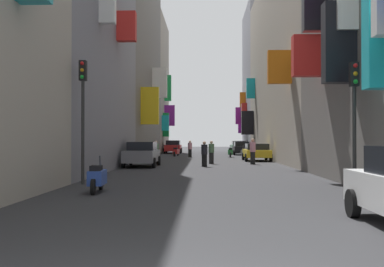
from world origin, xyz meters
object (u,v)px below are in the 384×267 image
(parked_car_black, at_px, (241,148))
(traffic_light_near_corner, at_px, (83,100))
(parked_car_green, at_px, (239,147))
(scooter_black, at_px, (244,153))
(parked_car_yellow, at_px, (257,152))
(parked_car_red, at_px, (173,147))
(scooter_red, at_px, (176,152))
(pedestrian_mid_street, at_px, (156,152))
(traffic_light_far_corner, at_px, (354,103))
(pedestrian_crossing, at_px, (211,152))
(parked_car_grey, at_px, (142,154))
(pedestrian_near_right, at_px, (190,149))
(scooter_blue, at_px, (97,178))
(scooter_green, at_px, (230,152))
(pedestrian_near_left, at_px, (253,152))
(pedestrian_far_away, at_px, (204,154))

(parked_car_black, relative_size, traffic_light_near_corner, 0.96)
(parked_car_green, height_order, scooter_black, parked_car_green)
(parked_car_yellow, relative_size, parked_car_red, 0.99)
(scooter_red, distance_m, pedestrian_mid_street, 14.10)
(traffic_light_far_corner, bearing_deg, pedestrian_crossing, 103.83)
(parked_car_grey, distance_m, pedestrian_mid_street, 3.08)
(parked_car_black, distance_m, pedestrian_near_right, 9.32)
(traffic_light_far_corner, bearing_deg, traffic_light_near_corner, 164.60)
(scooter_blue, distance_m, pedestrian_mid_street, 16.99)
(parked_car_red, relative_size, traffic_light_far_corner, 1.03)
(pedestrian_mid_street, bearing_deg, parked_car_grey, -100.12)
(parked_car_green, distance_m, pedestrian_near_right, 15.95)
(parked_car_green, xyz_separation_m, scooter_red, (-6.92, -12.13, -0.30))
(parked_car_grey, distance_m, pedestrian_near_right, 14.49)
(traffic_light_far_corner, bearing_deg, parked_car_yellow, 91.83)
(scooter_blue, xyz_separation_m, pedestrian_mid_street, (0.09, 16.99, 0.32))
(scooter_green, height_order, scooter_black, same)
(parked_car_red, bearing_deg, scooter_blue, -89.50)
(parked_car_grey, height_order, parked_car_yellow, parked_car_grey)
(parked_car_black, xyz_separation_m, pedestrian_near_left, (-0.72, -19.29, 0.10))
(pedestrian_near_right, relative_size, pedestrian_mid_street, 0.98)
(pedestrian_near_right, bearing_deg, traffic_light_near_corner, -97.04)
(pedestrian_crossing, height_order, pedestrian_far_away, pedestrian_crossing)
(parked_car_grey, bearing_deg, pedestrian_far_away, -1.22)
(scooter_blue, height_order, pedestrian_crossing, pedestrian_crossing)
(parked_car_grey, relative_size, scooter_blue, 2.28)
(parked_car_red, xyz_separation_m, pedestrian_near_left, (6.87, -23.97, 0.05))
(parked_car_red, xyz_separation_m, scooter_black, (7.21, -12.87, -0.33))
(parked_car_grey, bearing_deg, scooter_green, 67.87)
(parked_car_grey, distance_m, scooter_black, 15.62)
(scooter_green, bearing_deg, pedestrian_crossing, -99.17)
(pedestrian_crossing, distance_m, pedestrian_near_right, 11.10)
(parked_car_green, relative_size, parked_car_red, 0.99)
(pedestrian_crossing, height_order, pedestrian_near_right, pedestrian_crossing)
(parked_car_grey, xyz_separation_m, pedestrian_far_away, (3.78, -0.08, -0.03))
(parked_car_black, height_order, scooter_green, parked_car_black)
(pedestrian_near_left, relative_size, pedestrian_far_away, 1.10)
(pedestrian_near_right, distance_m, pedestrian_mid_street, 11.40)
(pedestrian_near_right, height_order, pedestrian_mid_street, pedestrian_mid_street)
(scooter_red, height_order, pedestrian_mid_street, pedestrian_mid_street)
(parked_car_green, xyz_separation_m, traffic_light_near_corner, (-8.64, -40.53, 2.33))
(pedestrian_crossing, height_order, pedestrian_near_left, pedestrian_near_left)
(scooter_green, bearing_deg, pedestrian_mid_street, -114.88)
(parked_car_red, relative_size, scooter_green, 2.23)
(pedestrian_near_left, xyz_separation_m, pedestrian_far_away, (-3.19, -2.78, -0.09))
(parked_car_green, relative_size, pedestrian_near_right, 2.68)
(parked_car_green, height_order, scooter_red, parked_car_green)
(parked_car_green, bearing_deg, traffic_light_far_corner, -89.30)
(parked_car_red, distance_m, pedestrian_near_left, 24.94)
(parked_car_grey, xyz_separation_m, traffic_light_near_corner, (-0.70, -11.27, 2.31))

